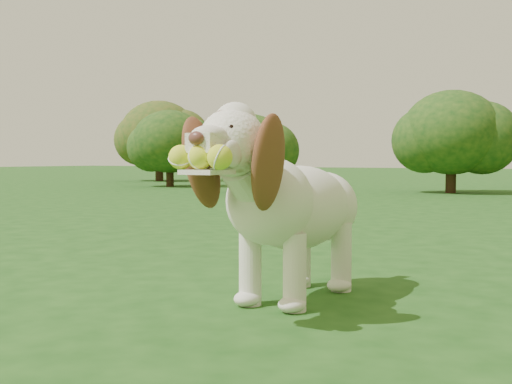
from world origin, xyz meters
The scene contains 6 objects.
ground centered at (0.00, 0.00, 0.00)m, with size 80.00×80.00×0.00m, color #184413.
dog centered at (0.45, 0.01, 0.46)m, with size 0.46×1.32×0.86m.
shrub_a centered at (-4.37, 7.77, 0.87)m, with size 1.42×1.42×1.47m.
shrub_g centered at (-9.79, 11.89, 1.34)m, with size 2.20×2.20×2.28m.
shrub_e centered at (-7.28, 9.14, 1.03)m, with size 1.68×1.68×1.74m.
shrub_b centered at (-1.08, 9.57, 1.12)m, with size 1.84×1.84×1.90m.
Camera 1 is at (1.76, -2.52, 0.64)m, focal length 45.00 mm.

